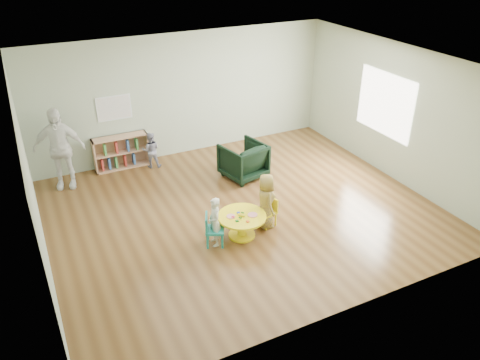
{
  "coord_description": "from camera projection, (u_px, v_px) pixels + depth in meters",
  "views": [
    {
      "loc": [
        -3.38,
        -6.77,
        4.78
      ],
      "look_at": [
        -0.2,
        -0.3,
        0.86
      ],
      "focal_mm": 35.0,
      "sensor_mm": 36.0,
      "label": 1
    }
  ],
  "objects": [
    {
      "name": "room",
      "position": [
        243.0,
        117.0,
        8.03
      ],
      "size": [
        7.1,
        7.0,
        2.8
      ],
      "color": "brown",
      "rests_on": "ground"
    },
    {
      "name": "activity_table",
      "position": [
        242.0,
        222.0,
        8.06
      ],
      "size": [
        0.84,
        0.84,
        0.46
      ],
      "rotation": [
        0.0,
        0.0,
        -0.01
      ],
      "color": "yellow",
      "rests_on": "ground"
    },
    {
      "name": "kid_chair_left",
      "position": [
        212.0,
        229.0,
        7.84
      ],
      "size": [
        0.41,
        0.41,
        0.58
      ],
      "rotation": [
        0.0,
        0.0,
        -2.0
      ],
      "color": "#18877D",
      "rests_on": "ground"
    },
    {
      "name": "kid_chair_right",
      "position": [
        269.0,
        211.0,
        8.39
      ],
      "size": [
        0.34,
        0.34,
        0.53
      ],
      "rotation": [
        0.0,
        0.0,
        1.8
      ],
      "color": "yellow",
      "rests_on": "ground"
    },
    {
      "name": "bookshelf",
      "position": [
        120.0,
        152.0,
        10.38
      ],
      "size": [
        1.2,
        0.3,
        0.75
      ],
      "color": "tan",
      "rests_on": "ground"
    },
    {
      "name": "alphabet_poster",
      "position": [
        114.0,
        108.0,
        10.02
      ],
      "size": [
        0.74,
        0.01,
        0.54
      ],
      "color": "white",
      "rests_on": "ground"
    },
    {
      "name": "armchair",
      "position": [
        243.0,
        160.0,
        9.97
      ],
      "size": [
        1.0,
        1.01,
        0.77
      ],
      "primitive_type": "imported",
      "rotation": [
        0.0,
        0.0,
        3.37
      ],
      "color": "black",
      "rests_on": "ground"
    },
    {
      "name": "child_left",
      "position": [
        215.0,
        222.0,
        7.79
      ],
      "size": [
        0.25,
        0.34,
        0.88
      ],
      "primitive_type": "imported",
      "rotation": [
        0.0,
        0.0,
        -1.68
      ],
      "color": "white",
      "rests_on": "ground"
    },
    {
      "name": "child_right",
      "position": [
        266.0,
        201.0,
        8.24
      ],
      "size": [
        0.4,
        0.55,
        1.03
      ],
      "primitive_type": "imported",
      "rotation": [
        0.0,
        0.0,
        1.43
      ],
      "color": "yellow",
      "rests_on": "ground"
    },
    {
      "name": "toddler",
      "position": [
        151.0,
        150.0,
        10.36
      ],
      "size": [
        0.47,
        0.42,
        0.82
      ],
      "primitive_type": "imported",
      "rotation": [
        0.0,
        0.0,
        2.82
      ],
      "color": "#1B1D45",
      "rests_on": "ground"
    },
    {
      "name": "adult_caretaker",
      "position": [
        59.0,
        149.0,
        9.37
      ],
      "size": [
        1.08,
        0.67,
        1.71
      ],
      "primitive_type": "imported",
      "rotation": [
        0.0,
        0.0,
        -0.27
      ],
      "color": "white",
      "rests_on": "ground"
    }
  ]
}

